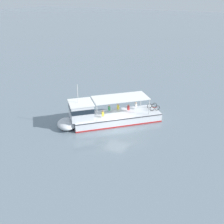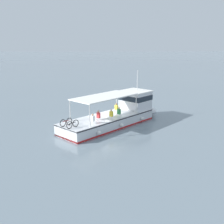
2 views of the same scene
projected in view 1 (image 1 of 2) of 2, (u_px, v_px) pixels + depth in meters
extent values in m
plane|color=slate|center=(116.00, 128.00, 32.14)|extent=(400.00, 400.00, 0.00)
cube|color=silver|center=(117.00, 118.00, 33.57)|extent=(9.99, 9.80, 1.10)
ellipsoid|color=silver|center=(67.00, 124.00, 32.01)|extent=(3.63, 3.65, 1.01)
cube|color=red|center=(117.00, 121.00, 33.76)|extent=(10.02, 9.83, 0.16)
cube|color=#2D2D33|center=(117.00, 114.00, 33.38)|extent=(10.04, 9.84, 0.10)
cube|color=silver|center=(81.00, 111.00, 31.85)|extent=(3.76, 3.76, 1.90)
cube|color=#19232D|center=(81.00, 108.00, 31.71)|extent=(3.83, 3.84, 0.56)
cube|color=white|center=(81.00, 103.00, 31.43)|extent=(3.99, 3.99, 0.12)
cube|color=white|center=(120.00, 98.00, 32.62)|extent=(6.87, 6.77, 0.10)
cylinder|color=silver|center=(97.00, 113.00, 31.04)|extent=(0.08, 0.08, 2.00)
cylinder|color=silver|center=(92.00, 105.00, 33.42)|extent=(0.08, 0.08, 2.00)
cylinder|color=silver|center=(149.00, 107.00, 32.68)|extent=(0.08, 0.08, 2.00)
cylinder|color=silver|center=(141.00, 99.00, 35.06)|extent=(0.08, 0.08, 2.00)
cylinder|color=silver|center=(78.00, 94.00, 30.88)|extent=(0.06, 0.06, 2.20)
sphere|color=white|center=(87.00, 115.00, 34.30)|extent=(0.36, 0.36, 0.36)
sphere|color=white|center=(112.00, 113.00, 35.13)|extent=(0.36, 0.36, 0.36)
sphere|color=white|center=(134.00, 110.00, 35.91)|extent=(0.36, 0.36, 0.36)
torus|color=black|center=(152.00, 109.00, 33.97)|extent=(0.52, 0.50, 0.66)
torus|color=black|center=(157.00, 108.00, 34.14)|extent=(0.52, 0.50, 0.66)
cylinder|color=maroon|center=(155.00, 107.00, 34.01)|extent=(0.55, 0.53, 0.06)
torus|color=black|center=(149.00, 106.00, 34.76)|extent=(0.52, 0.50, 0.66)
torus|color=black|center=(154.00, 105.00, 34.93)|extent=(0.52, 0.50, 0.66)
cylinder|color=#232328|center=(152.00, 105.00, 34.79)|extent=(0.55, 0.53, 0.06)
cube|color=white|center=(136.00, 105.00, 34.54)|extent=(0.38, 0.38, 0.52)
sphere|color=tan|center=(136.00, 103.00, 34.39)|extent=(0.20, 0.20, 0.20)
cube|color=red|center=(128.00, 108.00, 33.84)|extent=(0.38, 0.38, 0.52)
sphere|color=#9E7051|center=(128.00, 105.00, 33.69)|extent=(0.20, 0.20, 0.20)
cube|color=yellow|center=(118.00, 107.00, 34.04)|extent=(0.38, 0.38, 0.52)
sphere|color=beige|center=(118.00, 104.00, 33.89)|extent=(0.20, 0.20, 0.20)
cube|color=#338C4C|center=(109.00, 108.00, 33.70)|extent=(0.38, 0.38, 0.52)
sphere|color=beige|center=(109.00, 106.00, 33.55)|extent=(0.20, 0.20, 0.20)
cube|color=yellow|center=(103.00, 114.00, 32.17)|extent=(0.38, 0.38, 0.52)
sphere|color=#9E7051|center=(103.00, 111.00, 32.02)|extent=(0.20, 0.20, 0.20)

